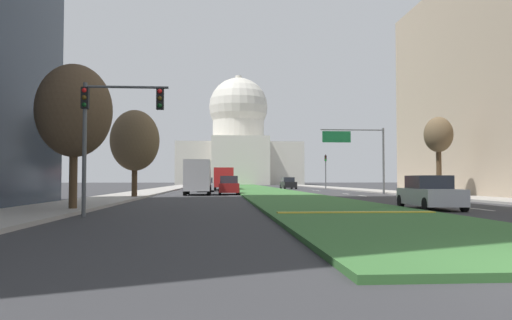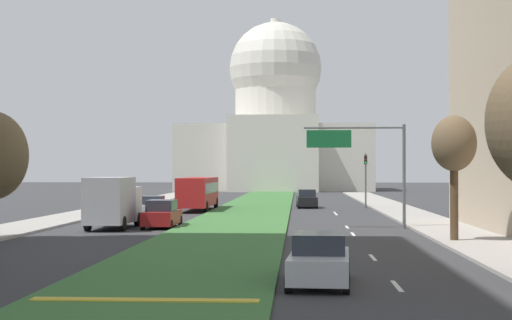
{
  "view_description": "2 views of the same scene",
  "coord_description": "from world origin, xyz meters",
  "px_view_note": "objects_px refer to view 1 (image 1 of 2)",
  "views": [
    {
      "loc": [
        -5.33,
        -6.69,
        1.45
      ],
      "look_at": [
        -0.55,
        58.21,
        3.99
      ],
      "focal_mm": 34.73,
      "sensor_mm": 36.0,
      "label": 1
    },
    {
      "loc": [
        4.14,
        -8.7,
        3.68
      ],
      "look_at": [
        0.85,
        52.53,
        4.42
      ],
      "focal_mm": 55.23,
      "sensor_mm": 36.0,
      "label": 2
    }
  ],
  "objects_px": {
    "street_tree_right_mid": "(438,136)",
    "sedan_distant": "(205,185)",
    "capitol_building": "(238,145)",
    "traffic_light_near_left": "(107,119)",
    "street_tree_left_near": "(74,111)",
    "sedan_far_horizon": "(288,183)",
    "street_tree_left_mid": "(135,141)",
    "overhead_guide_sign": "(359,146)",
    "traffic_light_far_right": "(326,167)",
    "sedan_lead_stopped": "(430,193)",
    "box_truck_delivery": "(198,177)",
    "sedan_midblock": "(229,186)",
    "city_bus": "(223,177)"
  },
  "relations": [
    {
      "from": "traffic_light_far_right",
      "to": "box_truck_delivery",
      "type": "height_order",
      "value": "traffic_light_far_right"
    },
    {
      "from": "traffic_light_far_right",
      "to": "overhead_guide_sign",
      "type": "bearing_deg",
      "value": -94.91
    },
    {
      "from": "sedan_lead_stopped",
      "to": "box_truck_delivery",
      "type": "relative_size",
      "value": 0.74
    },
    {
      "from": "street_tree_right_mid",
      "to": "box_truck_delivery",
      "type": "relative_size",
      "value": 1.0
    },
    {
      "from": "street_tree_right_mid",
      "to": "sedan_lead_stopped",
      "type": "bearing_deg",
      "value": -116.07
    },
    {
      "from": "overhead_guide_sign",
      "to": "box_truck_delivery",
      "type": "xyz_separation_m",
      "value": [
        -15.68,
        -1.3,
        -3.0
      ]
    },
    {
      "from": "street_tree_right_mid",
      "to": "sedan_distant",
      "type": "bearing_deg",
      "value": 133.46
    },
    {
      "from": "overhead_guide_sign",
      "to": "sedan_midblock",
      "type": "relative_size",
      "value": 1.38
    },
    {
      "from": "street_tree_left_near",
      "to": "sedan_far_horizon",
      "type": "height_order",
      "value": "street_tree_left_near"
    },
    {
      "from": "capitol_building",
      "to": "traffic_light_near_left",
      "type": "relative_size",
      "value": 6.49
    },
    {
      "from": "overhead_guide_sign",
      "to": "traffic_light_near_left",
      "type": "bearing_deg",
      "value": -122.8
    },
    {
      "from": "sedan_lead_stopped",
      "to": "city_bus",
      "type": "height_order",
      "value": "city_bus"
    },
    {
      "from": "sedan_lead_stopped",
      "to": "sedan_midblock",
      "type": "height_order",
      "value": "sedan_midblock"
    },
    {
      "from": "sedan_distant",
      "to": "box_truck_delivery",
      "type": "height_order",
      "value": "box_truck_delivery"
    },
    {
      "from": "overhead_guide_sign",
      "to": "box_truck_delivery",
      "type": "bearing_deg",
      "value": -175.24
    },
    {
      "from": "sedan_midblock",
      "to": "box_truck_delivery",
      "type": "height_order",
      "value": "box_truck_delivery"
    },
    {
      "from": "sedan_distant",
      "to": "sedan_far_horizon",
      "type": "bearing_deg",
      "value": 53.1
    },
    {
      "from": "capitol_building",
      "to": "street_tree_left_mid",
      "type": "xyz_separation_m",
      "value": [
        -11.76,
        -102.08,
        -6.9
      ]
    },
    {
      "from": "sedan_midblock",
      "to": "overhead_guide_sign",
      "type": "bearing_deg",
      "value": 1.24
    },
    {
      "from": "box_truck_delivery",
      "to": "traffic_light_far_right",
      "type": "bearing_deg",
      "value": 56.48
    },
    {
      "from": "sedan_distant",
      "to": "sedan_far_horizon",
      "type": "xyz_separation_m",
      "value": [
        11.99,
        15.96,
        0.04
      ]
    },
    {
      "from": "street_tree_left_near",
      "to": "box_truck_delivery",
      "type": "relative_size",
      "value": 1.04
    },
    {
      "from": "traffic_light_near_left",
      "to": "street_tree_left_mid",
      "type": "height_order",
      "value": "street_tree_left_mid"
    },
    {
      "from": "street_tree_right_mid",
      "to": "sedan_far_horizon",
      "type": "height_order",
      "value": "street_tree_right_mid"
    },
    {
      "from": "street_tree_left_mid",
      "to": "sedan_far_horizon",
      "type": "height_order",
      "value": "street_tree_left_mid"
    },
    {
      "from": "traffic_light_far_right",
      "to": "sedan_far_horizon",
      "type": "xyz_separation_m",
      "value": [
        -5.58,
        0.62,
        -2.49
      ]
    },
    {
      "from": "capitol_building",
      "to": "sedan_far_horizon",
      "type": "xyz_separation_m",
      "value": [
        4.96,
        -66.35,
        -10.46
      ]
    },
    {
      "from": "overhead_guide_sign",
      "to": "city_bus",
      "type": "xyz_separation_m",
      "value": [
        -13.15,
        20.5,
        -2.91
      ]
    },
    {
      "from": "street_tree_left_near",
      "to": "city_bus",
      "type": "xyz_separation_m",
      "value": [
        7.05,
        45.3,
        -2.74
      ]
    },
    {
      "from": "sedan_far_horizon",
      "to": "traffic_light_far_right",
      "type": "bearing_deg",
      "value": -6.31
    },
    {
      "from": "capitol_building",
      "to": "sedan_distant",
      "type": "xyz_separation_m",
      "value": [
        -7.02,
        -82.31,
        -10.5
      ]
    },
    {
      "from": "street_tree_left_mid",
      "to": "sedan_distant",
      "type": "bearing_deg",
      "value": 76.52
    },
    {
      "from": "box_truck_delivery",
      "to": "traffic_light_near_left",
      "type": "bearing_deg",
      "value": -95.06
    },
    {
      "from": "street_tree_left_near",
      "to": "street_tree_right_mid",
      "type": "height_order",
      "value": "street_tree_left_near"
    },
    {
      "from": "street_tree_left_mid",
      "to": "street_tree_right_mid",
      "type": "xyz_separation_m",
      "value": [
        23.7,
        -0.23,
        0.48
      ]
    },
    {
      "from": "traffic_light_far_right",
      "to": "sedan_far_horizon",
      "type": "bearing_deg",
      "value": 173.69
    },
    {
      "from": "overhead_guide_sign",
      "to": "sedan_lead_stopped",
      "type": "relative_size",
      "value": 1.38
    },
    {
      "from": "overhead_guide_sign",
      "to": "street_tree_left_near",
      "type": "height_order",
      "value": "street_tree_left_near"
    },
    {
      "from": "overhead_guide_sign",
      "to": "sedan_midblock",
      "type": "xyz_separation_m",
      "value": [
        -12.79,
        -0.28,
        -3.85
      ]
    },
    {
      "from": "traffic_light_near_left",
      "to": "street_tree_left_near",
      "type": "height_order",
      "value": "street_tree_left_near"
    },
    {
      "from": "traffic_light_far_right",
      "to": "street_tree_left_mid",
      "type": "height_order",
      "value": "street_tree_left_mid"
    },
    {
      "from": "traffic_light_near_left",
      "to": "street_tree_left_mid",
      "type": "distance_m",
      "value": 18.69
    },
    {
      "from": "sedan_midblock",
      "to": "street_tree_left_mid",
      "type": "bearing_deg",
      "value": -128.63
    },
    {
      "from": "capitol_building",
      "to": "street_tree_left_mid",
      "type": "relative_size",
      "value": 5.02
    },
    {
      "from": "overhead_guide_sign",
      "to": "sedan_lead_stopped",
      "type": "height_order",
      "value": "overhead_guide_sign"
    },
    {
      "from": "overhead_guide_sign",
      "to": "sedan_distant",
      "type": "relative_size",
      "value": 1.46
    },
    {
      "from": "street_tree_left_mid",
      "to": "box_truck_delivery",
      "type": "xyz_separation_m",
      "value": [
        4.42,
        8.12,
        -2.71
      ]
    },
    {
      "from": "traffic_light_far_right",
      "to": "street_tree_left_mid",
      "type": "xyz_separation_m",
      "value": [
        -22.31,
        -35.12,
        1.07
      ]
    },
    {
      "from": "street_tree_right_mid",
      "to": "sedan_lead_stopped",
      "type": "xyz_separation_m",
      "value": [
        -7.12,
        -14.55,
        -4.09
      ]
    },
    {
      "from": "street_tree_left_mid",
      "to": "city_bus",
      "type": "distance_m",
      "value": 30.83
    }
  ]
}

